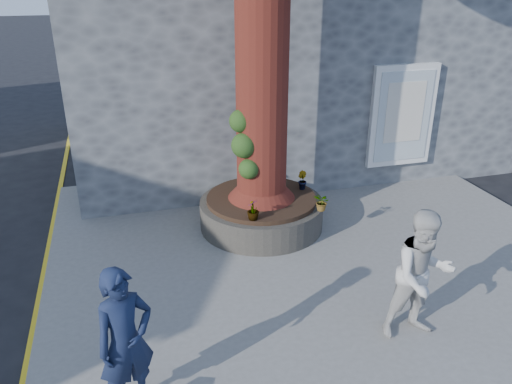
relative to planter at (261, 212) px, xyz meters
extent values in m
plane|color=black|center=(-0.80, -2.00, -0.41)|extent=(120.00, 120.00, 0.00)
cube|color=slate|center=(0.70, -1.00, -0.35)|extent=(9.00, 8.00, 0.12)
cube|color=yellow|center=(-3.85, -1.00, -0.41)|extent=(0.10, 30.00, 0.01)
cube|color=#4E5054|center=(1.70, 5.20, 2.59)|extent=(10.00, 8.00, 6.00)
cube|color=white|center=(3.50, 1.14, 1.29)|extent=(1.50, 0.12, 2.20)
cube|color=silver|center=(3.50, 1.08, 1.29)|extent=(1.25, 0.04, 1.95)
cube|color=silver|center=(3.50, 1.06, 1.39)|extent=(0.90, 0.02, 1.30)
cylinder|color=black|center=(0.00, 0.00, -0.03)|extent=(2.30, 2.30, 0.52)
cylinder|color=black|center=(0.00, 0.00, 0.27)|extent=(2.04, 2.04, 0.08)
cone|color=#461A11|center=(0.00, 0.00, 0.66)|extent=(1.24, 1.24, 0.70)
sphere|color=#1B3913|center=(-0.38, -0.20, 1.41)|extent=(0.44, 0.44, 0.44)
sphere|color=#1B3913|center=(-0.32, -0.30, 1.01)|extent=(0.36, 0.36, 0.36)
sphere|color=#1B3913|center=(-0.40, -0.08, 1.81)|extent=(0.40, 0.40, 0.40)
imported|color=#151F3B|center=(-2.59, -3.73, 0.58)|extent=(0.75, 0.64, 1.75)
imported|color=beige|center=(1.08, -3.51, 0.60)|extent=(0.91, 0.73, 1.79)
imported|color=gray|center=(0.07, 0.85, 0.47)|extent=(0.20, 0.16, 0.33)
imported|color=gray|center=(0.85, 0.15, 0.49)|extent=(0.22, 0.22, 0.36)
imported|color=gray|center=(-0.40, -0.85, 0.49)|extent=(0.29, 0.29, 0.36)
imported|color=gray|center=(0.85, -0.85, 0.47)|extent=(0.34, 0.36, 0.32)
camera|label=1|loc=(-2.42, -8.08, 4.12)|focal=35.00mm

